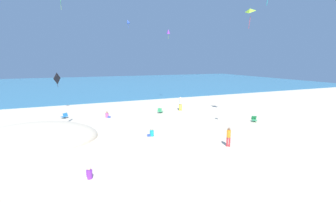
# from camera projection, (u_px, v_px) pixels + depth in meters

# --- Properties ---
(ground_plane) EXTENTS (120.00, 120.00, 0.00)m
(ground_plane) POSITION_uv_depth(u_px,v_px,m) (155.00, 118.00, 24.29)
(ground_plane) COLOR beige
(ocean_water) EXTENTS (120.00, 60.00, 0.05)m
(ocean_water) POSITION_uv_depth(u_px,v_px,m) (106.00, 83.00, 62.33)
(ocean_water) COLOR teal
(ocean_water) RESTS_ON ground_plane
(dune_mound) EXTENTS (9.82, 6.88, 2.74)m
(dune_mound) POSITION_uv_depth(u_px,v_px,m) (31.00, 142.00, 17.13)
(dune_mound) COLOR beige
(dune_mound) RESTS_ON ground_plane
(beach_chair_mid_beach) EXTENTS (0.77, 0.82, 0.57)m
(beach_chair_mid_beach) POSITION_uv_depth(u_px,v_px,m) (254.00, 119.00, 22.97)
(beach_chair_mid_beach) COLOR #2D9956
(beach_chair_mid_beach) RESTS_ON ground_plane
(beach_chair_far_left) EXTENTS (0.78, 0.78, 0.60)m
(beach_chair_far_left) POSITION_uv_depth(u_px,v_px,m) (65.00, 116.00, 24.27)
(beach_chair_far_left) COLOR #2370B2
(beach_chair_far_left) RESTS_ON ground_plane
(beach_chair_far_right) EXTENTS (0.80, 0.80, 0.62)m
(beach_chair_far_right) POSITION_uv_depth(u_px,v_px,m) (160.00, 111.00, 26.75)
(beach_chair_far_right) COLOR #2D9956
(beach_chair_far_right) RESTS_ON ground_plane
(person_0) EXTENTS (0.57, 0.40, 0.65)m
(person_0) POSITION_uv_depth(u_px,v_px,m) (89.00, 174.00, 11.80)
(person_0) COLOR purple
(person_0) RESTS_ON ground_plane
(person_1) EXTENTS (0.40, 0.40, 1.43)m
(person_1) POSITION_uv_depth(u_px,v_px,m) (229.00, 136.00, 16.14)
(person_1) COLOR red
(person_1) RESTS_ON ground_plane
(person_2) EXTENTS (0.46, 0.46, 1.72)m
(person_2) POSITION_uv_depth(u_px,v_px,m) (180.00, 103.00, 28.02)
(person_2) COLOR yellow
(person_2) RESTS_ON ground_plane
(person_3) EXTENTS (0.60, 0.58, 0.69)m
(person_3) POSITION_uv_depth(u_px,v_px,m) (107.00, 115.00, 24.62)
(person_3) COLOR #D8599E
(person_3) RESTS_ON ground_plane
(person_4) EXTENTS (0.58, 0.37, 0.68)m
(person_4) POSITION_uv_depth(u_px,v_px,m) (151.00, 133.00, 18.51)
(person_4) COLOR #19ADB2
(person_4) RESTS_ON ground_plane
(kite_lime) EXTENTS (0.90, 0.99, 1.95)m
(kite_lime) POSITION_uv_depth(u_px,v_px,m) (250.00, 10.00, 21.14)
(kite_lime) COLOR #99DB33
(kite_green) EXTENTS (0.10, 0.99, 1.62)m
(kite_green) POSITION_uv_depth(u_px,v_px,m) (61.00, 2.00, 31.22)
(kite_green) COLOR green
(kite_black) EXTENTS (0.52, 0.89, 1.26)m
(kite_black) POSITION_uv_depth(u_px,v_px,m) (57.00, 79.00, 19.44)
(kite_black) COLOR black
(kite_purple) EXTENTS (0.70, 0.75, 1.35)m
(kite_purple) POSITION_uv_depth(u_px,v_px,m) (168.00, 32.00, 32.15)
(kite_purple) COLOR purple
(kite_blue) EXTENTS (0.75, 0.76, 1.30)m
(kite_blue) POSITION_uv_depth(u_px,v_px,m) (128.00, 22.00, 34.59)
(kite_blue) COLOR blue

